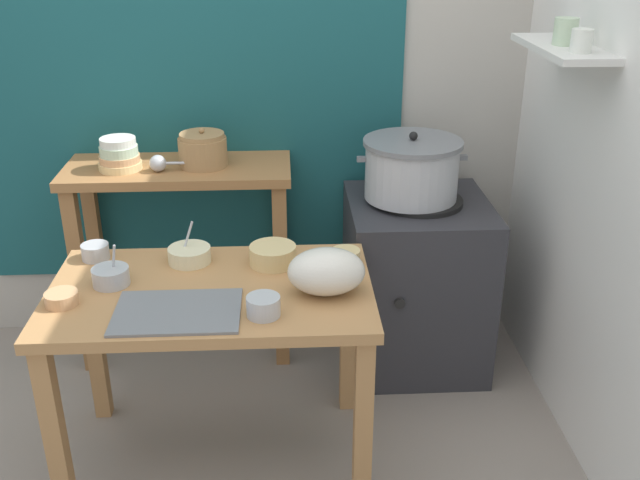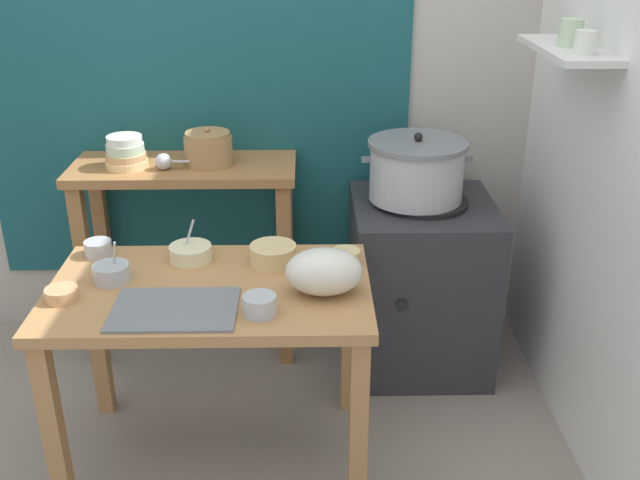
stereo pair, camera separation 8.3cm
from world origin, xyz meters
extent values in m
plane|color=gray|center=(0.00, 0.00, 0.00)|extent=(9.00, 9.00, 0.00)
cube|color=#B2ADA3|center=(0.10, 1.10, 1.30)|extent=(4.40, 0.10, 2.60)
cube|color=#195156|center=(-0.15, 1.04, 1.35)|extent=(1.90, 0.02, 2.10)
cube|color=white|center=(1.40, 0.20, 1.30)|extent=(0.10, 3.20, 2.60)
cube|color=silver|center=(1.25, 0.40, 1.45)|extent=(0.20, 0.56, 0.02)
cylinder|color=silver|center=(1.25, 0.24, 1.50)|extent=(0.07, 0.07, 0.08)
cylinder|color=#B7D1AD|center=(1.25, 0.39, 1.51)|extent=(0.08, 0.08, 0.09)
cube|color=#B27F4C|center=(0.01, 0.06, 0.70)|extent=(1.10, 0.66, 0.04)
cube|color=#B27F4C|center=(-0.49, -0.22, 0.34)|extent=(0.06, 0.06, 0.68)
cube|color=#B27F4C|center=(0.51, -0.22, 0.34)|extent=(0.06, 0.06, 0.68)
cube|color=#B27F4C|center=(-0.49, 0.34, 0.34)|extent=(0.06, 0.06, 0.68)
cube|color=#B27F4C|center=(0.51, 0.34, 0.34)|extent=(0.06, 0.06, 0.68)
cube|color=#9E6B3D|center=(-0.18, 0.83, 0.88)|extent=(0.96, 0.40, 0.04)
cube|color=#9E6B3D|center=(-0.61, 0.68, 0.43)|extent=(0.06, 0.06, 0.86)
cube|color=#9E6B3D|center=(0.25, 0.68, 0.43)|extent=(0.06, 0.06, 0.86)
cube|color=#9E6B3D|center=(-0.61, 0.98, 0.43)|extent=(0.06, 0.06, 0.86)
cube|color=#9E6B3D|center=(0.25, 0.98, 0.43)|extent=(0.06, 0.06, 0.86)
cube|color=#2D2D33|center=(0.84, 0.70, 0.38)|extent=(0.60, 0.60, 0.76)
cylinder|color=black|center=(0.84, 0.70, 0.77)|extent=(0.36, 0.36, 0.02)
cylinder|color=black|center=(0.72, 0.40, 0.45)|extent=(0.04, 0.02, 0.04)
cylinder|color=#B7BABF|center=(0.80, 0.72, 0.90)|extent=(0.39, 0.39, 0.23)
cylinder|color=slate|center=(0.80, 0.72, 1.02)|extent=(0.41, 0.41, 0.02)
sphere|color=black|center=(0.80, 0.72, 1.05)|extent=(0.04, 0.04, 0.04)
cube|color=slate|center=(0.59, 0.72, 0.95)|extent=(0.04, 0.02, 0.02)
cube|color=slate|center=(1.01, 0.72, 0.95)|extent=(0.04, 0.02, 0.02)
cylinder|color=#A37A4C|center=(-0.07, 0.83, 0.96)|extent=(0.20, 0.20, 0.12)
cylinder|color=#A37A4C|center=(-0.07, 0.83, 1.03)|extent=(0.19, 0.19, 0.02)
sphere|color=#A37A4C|center=(-0.07, 0.83, 1.05)|extent=(0.02, 0.02, 0.02)
cylinder|color=#E5C684|center=(-0.42, 0.80, 0.92)|extent=(0.18, 0.18, 0.03)
cylinder|color=tan|center=(-0.42, 0.80, 0.95)|extent=(0.17, 0.17, 0.03)
cylinder|color=#B7D1AD|center=(-0.42, 0.80, 0.98)|extent=(0.16, 0.16, 0.04)
cylinder|color=silver|center=(-0.42, 0.80, 1.02)|extent=(0.15, 0.15, 0.03)
sphere|color=#B7BABF|center=(-0.25, 0.76, 0.94)|extent=(0.07, 0.07, 0.07)
cylinder|color=#B7BABF|center=(-0.11, 0.76, 0.94)|extent=(0.21, 0.01, 0.01)
cube|color=slate|center=(-0.08, -0.11, 0.72)|extent=(0.40, 0.28, 0.01)
ellipsoid|color=silver|center=(0.40, 0.00, 0.80)|extent=(0.26, 0.18, 0.16)
cylinder|color=#E5C684|center=(0.22, 0.23, 0.75)|extent=(0.17, 0.17, 0.07)
cylinder|color=brown|center=(0.22, 0.23, 0.78)|extent=(0.14, 0.14, 0.01)
cylinder|color=#B7BABF|center=(-0.43, 0.31, 0.75)|extent=(0.10, 0.10, 0.06)
cylinder|color=#BFB28C|center=(-0.43, 0.31, 0.77)|extent=(0.09, 0.09, 0.01)
cylinder|color=beige|center=(-0.08, 0.26, 0.75)|extent=(0.15, 0.15, 0.06)
cylinder|color=#337238|center=(-0.08, 0.26, 0.77)|extent=(0.13, 0.13, 0.01)
cylinder|color=#B7BABF|center=(-0.09, 0.28, 0.80)|extent=(0.06, 0.04, 0.15)
cylinder|color=tan|center=(-0.46, -0.03, 0.74)|extent=(0.11, 0.11, 0.04)
cylinder|color=#BFB28C|center=(-0.46, -0.03, 0.76)|extent=(0.09, 0.09, 0.01)
cylinder|color=#E5C684|center=(0.48, 0.22, 0.75)|extent=(0.10, 0.10, 0.05)
cylinder|color=brown|center=(0.48, 0.22, 0.77)|extent=(0.09, 0.09, 0.01)
cylinder|color=#B7BABF|center=(-0.33, 0.10, 0.75)|extent=(0.13, 0.13, 0.06)
cylinder|color=#337238|center=(-0.33, 0.10, 0.78)|extent=(0.11, 0.11, 0.01)
cylinder|color=#B7BABF|center=(-0.32, 0.11, 0.80)|extent=(0.04, 0.05, 0.15)
cylinder|color=#B7BABF|center=(0.19, -0.14, 0.75)|extent=(0.11, 0.11, 0.07)
cylinder|color=brown|center=(0.19, -0.14, 0.78)|extent=(0.09, 0.09, 0.01)
camera|label=1|loc=(0.26, -2.14, 1.88)|focal=40.74mm
camera|label=2|loc=(0.35, -2.14, 1.88)|focal=40.74mm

